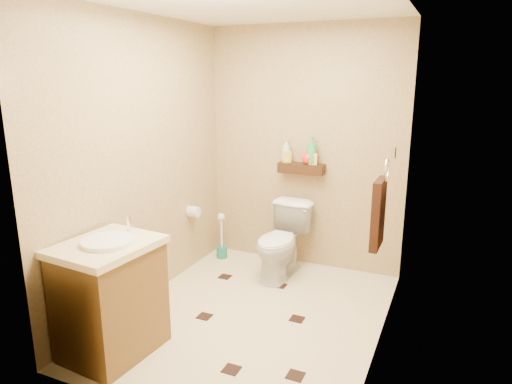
% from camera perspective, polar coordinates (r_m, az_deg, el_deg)
% --- Properties ---
extents(ground, '(2.50, 2.50, 0.00)m').
position_cam_1_polar(ground, '(3.87, -0.44, -15.25)').
color(ground, beige).
rests_on(ground, ground).
extents(wall_back, '(2.00, 0.04, 2.40)m').
position_cam_1_polar(wall_back, '(4.59, 6.05, 5.34)').
color(wall_back, tan).
rests_on(wall_back, ground).
extents(wall_front, '(2.00, 0.04, 2.40)m').
position_cam_1_polar(wall_front, '(2.39, -13.01, -3.22)').
color(wall_front, tan).
rests_on(wall_front, ground).
extents(wall_left, '(0.04, 2.50, 2.40)m').
position_cam_1_polar(wall_left, '(3.95, -13.81, 3.58)').
color(wall_left, tan).
rests_on(wall_left, ground).
extents(wall_right, '(0.04, 2.50, 2.40)m').
position_cam_1_polar(wall_right, '(3.17, 16.22, 0.83)').
color(wall_right, tan).
rests_on(wall_right, ground).
extents(ceiling, '(2.00, 2.50, 0.02)m').
position_cam_1_polar(ceiling, '(3.40, -0.52, 22.63)').
color(ceiling, silver).
rests_on(ceiling, wall_back).
extents(wall_shelf, '(0.46, 0.14, 0.10)m').
position_cam_1_polar(wall_shelf, '(4.54, 5.68, 2.96)').
color(wall_shelf, '#321F0D').
rests_on(wall_shelf, wall_back).
extents(floor_accents, '(1.24, 1.42, 0.01)m').
position_cam_1_polar(floor_accents, '(3.83, -0.19, -15.49)').
color(floor_accents, black).
rests_on(floor_accents, ground).
extents(toilet, '(0.44, 0.72, 0.71)m').
position_cam_1_polar(toilet, '(4.44, 3.18, -6.19)').
color(toilet, white).
rests_on(toilet, ground).
extents(vanity, '(0.60, 0.71, 0.95)m').
position_cam_1_polar(vanity, '(3.40, -17.72, -12.36)').
color(vanity, brown).
rests_on(vanity, ground).
extents(toilet_brush, '(0.11, 0.11, 0.50)m').
position_cam_1_polar(toilet_brush, '(4.94, -4.32, -6.27)').
color(toilet_brush, '#1B6C64').
rests_on(toilet_brush, ground).
extents(towel_ring, '(0.12, 0.30, 0.76)m').
position_cam_1_polar(towel_ring, '(3.48, 15.12, -2.24)').
color(towel_ring, silver).
rests_on(towel_ring, wall_right).
extents(toilet_paper, '(0.12, 0.11, 0.12)m').
position_cam_1_polar(toilet_paper, '(4.58, -7.82, -2.43)').
color(toilet_paper, silver).
rests_on(toilet_paper, wall_left).
extents(bottle_a, '(0.09, 0.09, 0.24)m').
position_cam_1_polar(bottle_a, '(4.57, 3.81, 5.20)').
color(bottle_a, beige).
rests_on(bottle_a, wall_shelf).
extents(bottle_b, '(0.11, 0.11, 0.18)m').
position_cam_1_polar(bottle_b, '(4.57, 3.86, 4.82)').
color(bottle_b, gold).
rests_on(bottle_b, wall_shelf).
extents(bottle_c, '(0.17, 0.17, 0.16)m').
position_cam_1_polar(bottle_c, '(4.50, 6.56, 4.50)').
color(bottle_c, red).
rests_on(bottle_c, wall_shelf).
extents(bottle_d, '(0.13, 0.13, 0.27)m').
position_cam_1_polar(bottle_d, '(4.48, 7.00, 5.17)').
color(bottle_d, '#359F5A').
rests_on(bottle_d, wall_shelf).
extents(bottle_e, '(0.09, 0.09, 0.17)m').
position_cam_1_polar(bottle_e, '(4.48, 7.20, 4.51)').
color(bottle_e, '#FFC754').
rests_on(bottle_e, wall_shelf).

